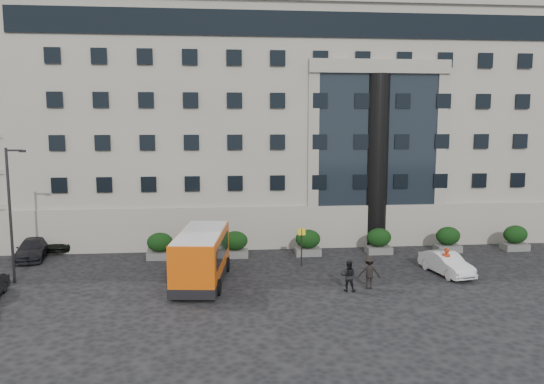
{
  "coord_description": "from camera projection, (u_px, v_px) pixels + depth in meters",
  "views": [
    {
      "loc": [
        0.18,
        -28.76,
        9.5
      ],
      "look_at": [
        3.52,
        4.75,
        5.0
      ],
      "focal_mm": 35.0,
      "sensor_mm": 36.0,
      "label": 1
    }
  ],
  "objects": [
    {
      "name": "hedge_d",
      "position": [
        379.0,
        241.0,
        38.32
      ],
      "size": [
        1.8,
        1.26,
        1.84
      ],
      "color": "#5C5C5A",
      "rests_on": "ground"
    },
    {
      "name": "civic_building",
      "position": [
        280.0,
        127.0,
        50.7
      ],
      "size": [
        44.0,
        24.0,
        18.0
      ],
      "primitive_type": "cube",
      "color": "gray",
      "rests_on": "ground"
    },
    {
      "name": "entrance_column",
      "position": [
        376.0,
        161.0,
        40.08
      ],
      "size": [
        1.8,
        1.8,
        13.0
      ],
      "primitive_type": "cylinder",
      "color": "black",
      "rests_on": "ground"
    },
    {
      "name": "ground",
      "position": [
        218.0,
        293.0,
        29.61
      ],
      "size": [
        120.0,
        120.0,
        0.0
      ],
      "primitive_type": "plane",
      "color": "black",
      "rests_on": "ground"
    },
    {
      "name": "pedestrian_b",
      "position": [
        348.0,
        276.0,
        29.8
      ],
      "size": [
        1.0,
        0.88,
        1.75
      ],
      "primitive_type": "imported",
      "rotation": [
        0.0,
        0.0,
        2.85
      ],
      "color": "black",
      "rests_on": "ground"
    },
    {
      "name": "street_lamp",
      "position": [
        11.0,
        210.0,
        30.81
      ],
      "size": [
        1.16,
        0.18,
        8.0
      ],
      "color": "#262628",
      "rests_on": "ground"
    },
    {
      "name": "hedge_f",
      "position": [
        515.0,
        238.0,
        39.34
      ],
      "size": [
        1.8,
        1.26,
        1.84
      ],
      "color": "#5C5C5A",
      "rests_on": "ground"
    },
    {
      "name": "hedge_c",
      "position": [
        308.0,
        242.0,
        37.81
      ],
      "size": [
        1.8,
        1.26,
        1.84
      ],
      "color": "#5C5C5A",
      "rests_on": "ground"
    },
    {
      "name": "minibus",
      "position": [
        201.0,
        255.0,
        31.27
      ],
      "size": [
        3.44,
        7.6,
        3.07
      ],
      "rotation": [
        0.0,
        0.0,
        -0.12
      ],
      "color": "#CF4E09",
      "rests_on": "ground"
    },
    {
      "name": "parked_car_c",
      "position": [
        33.0,
        249.0,
        36.92
      ],
      "size": [
        2.45,
        4.85,
        1.35
      ],
      "primitive_type": "imported",
      "rotation": [
        0.0,
        0.0,
        0.12
      ],
      "color": "black",
      "rests_on": "ground"
    },
    {
      "name": "hedge_a",
      "position": [
        160.0,
        246.0,
        36.78
      ],
      "size": [
        1.8,
        1.26,
        1.84
      ],
      "color": "#5C5C5A",
      "rests_on": "ground"
    },
    {
      "name": "pedestrian_a",
      "position": [
        446.0,
        262.0,
        32.64
      ],
      "size": [
        0.74,
        0.58,
        1.79
      ],
      "primitive_type": "imported",
      "rotation": [
        0.0,
        0.0,
        2.89
      ],
      "color": "#A42910",
      "rests_on": "ground"
    },
    {
      "name": "bus_stop_sign",
      "position": [
        302.0,
        240.0,
        34.85
      ],
      "size": [
        0.5,
        0.08,
        2.52
      ],
      "color": "#262628",
      "rests_on": "ground"
    },
    {
      "name": "hedge_e",
      "position": [
        448.0,
        239.0,
        38.83
      ],
      "size": [
        1.8,
        1.26,
        1.84
      ],
      "color": "#5C5C5A",
      "rests_on": "ground"
    },
    {
      "name": "parked_car_d",
      "position": [
        65.0,
        239.0,
        39.9
      ],
      "size": [
        2.65,
        5.0,
        1.34
      ],
      "primitive_type": "imported",
      "rotation": [
        0.0,
        0.0,
        -0.09
      ],
      "color": "black",
      "rests_on": "ground"
    },
    {
      "name": "white_taxi",
      "position": [
        446.0,
        263.0,
        33.08
      ],
      "size": [
        2.27,
        4.42,
        1.39
      ],
      "primitive_type": "imported",
      "rotation": [
        0.0,
        0.0,
        0.2
      ],
      "color": "silver",
      "rests_on": "ground"
    },
    {
      "name": "pedestrian_c",
      "position": [
        369.0,
        272.0,
        30.25
      ],
      "size": [
        1.36,
        0.97,
        1.92
      ],
      "primitive_type": "imported",
      "rotation": [
        0.0,
        0.0,
        2.92
      ],
      "color": "black",
      "rests_on": "ground"
    },
    {
      "name": "red_truck",
      "position": [
        80.0,
        213.0,
        46.4
      ],
      "size": [
        2.79,
        5.71,
        3.04
      ],
      "rotation": [
        0.0,
        0.0,
        0.03
      ],
      "color": "maroon",
      "rests_on": "ground"
    },
    {
      "name": "hedge_b",
      "position": [
        235.0,
        244.0,
        37.29
      ],
      "size": [
        1.8,
        1.26,
        1.84
      ],
      "color": "#5C5C5A",
      "rests_on": "ground"
    }
  ]
}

